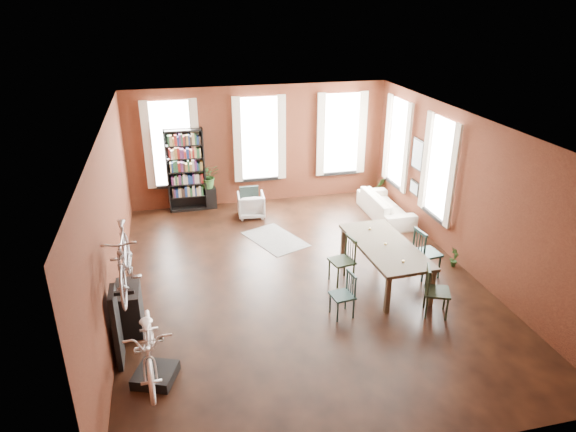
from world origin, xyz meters
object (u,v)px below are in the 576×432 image
object	(u,v)px
console_table	(129,308)
bicycle_floor	(147,319)
white_armchair	(251,204)
dining_chair_b	(342,261)
bike_trainer	(156,375)
dining_table	(384,262)
plant_stand	(211,198)
dining_chair_d	(427,253)
dining_chair_a	(342,295)
bookshelf	(186,171)
dining_chair_c	(437,291)
cream_sofa	(386,202)

from	to	relation	value
console_table	bicycle_floor	bearing A→B (deg)	-75.19
white_armchair	bicycle_floor	world-z (taller)	bicycle_floor
bicycle_floor	console_table	bearing A→B (deg)	102.28
dining_chair_b	bike_trainer	size ratio (longest dim) A/B	1.65
dining_table	dining_chair_b	size ratio (longest dim) A/B	2.45
dining_chair_b	bicycle_floor	size ratio (longest dim) A/B	0.51
console_table	plant_stand	size ratio (longest dim) A/B	1.41
dining_chair_d	white_armchair	world-z (taller)	dining_chair_d
dining_chair_b	plant_stand	bearing A→B (deg)	-165.05
dining_chair_d	bicycle_floor	bearing A→B (deg)	102.60
white_armchair	console_table	world-z (taller)	console_table
white_armchair	bicycle_floor	bearing A→B (deg)	71.34
bicycle_floor	plant_stand	bearing A→B (deg)	74.81
dining_chair_a	bookshelf	bearing A→B (deg)	-164.59
dining_chair_b	dining_chair_d	xyz separation A→B (m)	(1.77, -0.15, 0.04)
dining_table	console_table	xyz separation A→B (m)	(-4.91, -0.52, 0.00)
dining_chair_d	plant_stand	world-z (taller)	dining_chair_d
bookshelf	bicycle_floor	world-z (taller)	bookshelf
dining_table	console_table	size ratio (longest dim) A/B	2.92
bookshelf	bike_trainer	distance (m)	6.78
dining_chair_b	dining_chair_d	world-z (taller)	dining_chair_d
bicycle_floor	dining_chair_d	bearing A→B (deg)	17.10
plant_stand	bicycle_floor	bearing A→B (deg)	-102.66
dining_chair_c	bookshelf	world-z (taller)	bookshelf
dining_chair_b	dining_chair_c	distance (m)	1.96
dining_chair_b	bike_trainer	world-z (taller)	dining_chair_b
bookshelf	white_armchair	size ratio (longest dim) A/B	3.18
dining_chair_d	dining_table	bearing A→B (deg)	81.22
bookshelf	console_table	xyz separation A→B (m)	(-1.28, -5.20, -0.70)
dining_chair_d	bookshelf	bearing A→B (deg)	36.95
bicycle_floor	dining_chair_a	bearing A→B (deg)	13.80
bookshelf	plant_stand	world-z (taller)	bookshelf
dining_chair_d	cream_sofa	world-z (taller)	dining_chair_d
cream_sofa	dining_chair_a	bearing A→B (deg)	147.42
white_armchair	bike_trainer	xyz separation A→B (m)	(-2.44, -5.80, -0.26)
console_table	white_armchair	bearing A→B (deg)	56.86
console_table	bookshelf	bearing A→B (deg)	76.17
dining_chair_a	dining_chair_d	size ratio (longest dim) A/B	0.81
console_table	bicycle_floor	world-z (taller)	bicycle_floor
dining_chair_a	console_table	world-z (taller)	dining_chair_a
bookshelf	white_armchair	xyz separation A→B (m)	(1.56, -0.85, -0.75)
dining_chair_b	cream_sofa	xyz separation A→B (m)	(2.17, 2.86, -0.07)
dining_chair_c	console_table	xyz separation A→B (m)	(-5.35, 0.83, -0.07)
dining_chair_c	cream_sofa	bearing A→B (deg)	11.11
bookshelf	cream_sofa	distance (m)	5.28
dining_chair_a	bicycle_floor	world-z (taller)	bicycle_floor
bookshelf	console_table	bearing A→B (deg)	-103.83
dining_chair_c	cream_sofa	distance (m)	4.42
dining_chair_c	plant_stand	distance (m)	6.96
white_armchair	bicycle_floor	distance (m)	6.35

